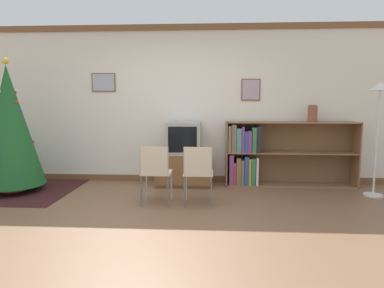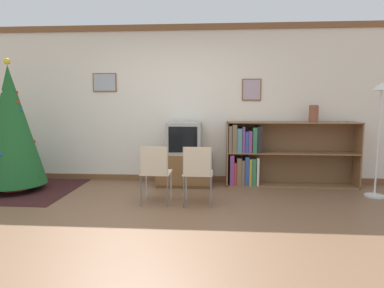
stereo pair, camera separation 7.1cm
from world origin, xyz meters
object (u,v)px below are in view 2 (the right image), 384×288
Objects in this scene: christmas_tree at (11,126)px; standing_lamp at (380,109)px; bookshelf at (266,154)px; folding_chair_right at (198,172)px; tv_console at (184,169)px; television at (184,138)px; vase at (314,113)px; folding_chair_left at (155,171)px.

christmas_tree reaches higher than standing_lamp.
folding_chair_right is at bearing -131.17° from bookshelf.
standing_lamp is at bearing -9.72° from tv_console.
christmas_tree is 3.66× the size of television.
standing_lamp is at bearing -35.36° from vase.
tv_console is at bearing 75.67° from folding_chair_left.
bookshelf is (1.65, 1.23, 0.06)m from folding_chair_left.
bookshelf is 1.28× the size of standing_lamp.
folding_chair_left is (2.36, -0.58, -0.56)m from christmas_tree.
folding_chair_right is 0.38× the size of bookshelf.
bookshelf is at bearing 48.83° from folding_chair_right.
folding_chair_left is at bearing -13.76° from christmas_tree.
vase is 0.97m from standing_lamp.
folding_chair_left is at bearing 180.00° from folding_chair_right.
christmas_tree is at bearing 168.87° from folding_chair_right.
vase is at bearing 33.29° from folding_chair_right.
television is 2.98m from standing_lamp.
christmas_tree is at bearing -168.27° from television.
standing_lamp reaches higher than tv_console.
standing_lamp is at bearing 13.75° from folding_chair_right.
television is at bearing 75.64° from folding_chair_left.
television is 1.39m from bookshelf.
tv_console is 1.12× the size of folding_chair_right.
bookshelf is (1.07, 1.23, 0.06)m from folding_chair_right.
television is at bearing -178.25° from vase.
television is (0.00, -0.00, 0.53)m from tv_console.
folding_chair_left is 2.78m from vase.
tv_console is 1.19m from folding_chair_left.
tv_console is 0.54× the size of standing_lamp.
standing_lamp reaches higher than bookshelf.
christmas_tree is at bearing -168.22° from tv_console.
tv_console is at bearing -178.32° from vase.
christmas_tree is 2.51× the size of folding_chair_left.
christmas_tree is at bearing 166.24° from folding_chair_left.
folding_chair_left reaches higher than tv_console.
vase is (0.75, -0.03, 0.68)m from bookshelf.
tv_console is 3.27× the size of vase.
television is (2.65, 0.55, -0.23)m from christmas_tree.
christmas_tree is at bearing -172.64° from vase.
standing_lamp reaches higher than folding_chair_left.
folding_chair_right is at bearing -11.13° from christmas_tree.
television is 0.68× the size of folding_chair_left.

